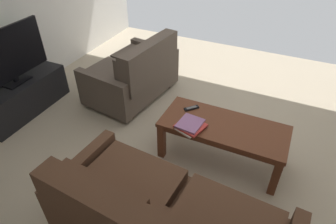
{
  "coord_description": "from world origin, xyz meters",
  "views": [
    {
      "loc": [
        -0.71,
        2.42,
        2.26
      ],
      "look_at": [
        0.21,
        0.47,
        0.63
      ],
      "focal_mm": 30.79,
      "sensor_mm": 36.0,
      "label": 1
    }
  ],
  "objects": [
    {
      "name": "ground_plane",
      "position": [
        0.0,
        0.0,
        -0.0
      ],
      "size": [
        5.34,
        5.34,
        0.01
      ],
      "primitive_type": "cube",
      "color": "#B7A88E"
    },
    {
      "name": "loveseat_near",
      "position": [
        1.13,
        -0.45,
        0.36
      ],
      "size": [
        0.95,
        1.3,
        0.85
      ],
      "color": "black",
      "rests_on": "ground"
    },
    {
      "name": "coffee_table",
      "position": [
        -0.28,
        0.22,
        0.39
      ],
      "size": [
        1.24,
        0.54,
        0.46
      ],
      "color": "brown",
      "rests_on": "ground"
    },
    {
      "name": "tv_stand",
      "position": [
        2.26,
        0.46,
        0.22
      ],
      "size": [
        0.44,
        1.18,
        0.43
      ],
      "color": "black",
      "rests_on": "ground"
    },
    {
      "name": "flat_tv",
      "position": [
        2.26,
        0.46,
        0.78
      ],
      "size": [
        0.2,
        1.04,
        0.66
      ],
      "color": "black",
      "rests_on": "tv_stand"
    },
    {
      "name": "book_stack",
      "position": [
        0.01,
        0.4,
        0.49
      ],
      "size": [
        0.3,
        0.3,
        0.06
      ],
      "color": "silver",
      "rests_on": "coffee_table"
    },
    {
      "name": "tv_remote",
      "position": [
        0.1,
        0.11,
        0.47
      ],
      "size": [
        0.14,
        0.15,
        0.02
      ],
      "color": "black",
      "rests_on": "coffee_table"
    }
  ]
}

